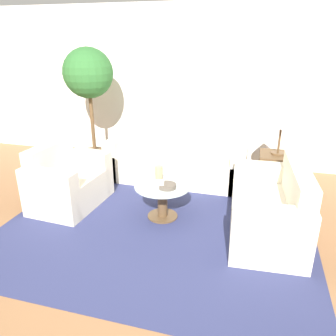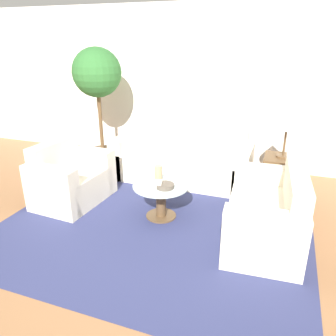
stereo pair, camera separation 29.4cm
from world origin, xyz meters
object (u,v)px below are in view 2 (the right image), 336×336
(loveseat, at_px, (270,216))
(coffee_table, at_px, (161,196))
(vase, at_px, (158,173))
(table_lamp, at_px, (288,121))
(bowl, at_px, (165,186))
(sofa_main, at_px, (182,161))
(armchair, at_px, (69,181))
(book_stack, at_px, (153,184))
(potted_plant, at_px, (98,83))

(loveseat, xyz_separation_m, coffee_table, (-1.27, 0.05, -0.01))
(coffee_table, xyz_separation_m, vase, (-0.08, 0.13, 0.24))
(table_lamp, distance_m, vase, 1.79)
(coffee_table, height_order, bowl, bowl)
(table_lamp, xyz_separation_m, vase, (-1.41, -0.97, -0.55))
(loveseat, height_order, table_lamp, table_lamp)
(sofa_main, bearing_deg, loveseat, -42.75)
(armchair, bearing_deg, bowl, -88.94)
(armchair, distance_m, book_stack, 1.26)
(loveseat, xyz_separation_m, bowl, (-1.20, -0.01, 0.17))
(armchair, bearing_deg, table_lamp, -63.82)
(sofa_main, distance_m, potted_plant, 1.84)
(sofa_main, xyz_separation_m, bowl, (0.19, -1.30, 0.17))
(armchair, relative_size, potted_plant, 0.54)
(coffee_table, bearing_deg, vase, 122.12)
(vase, bearing_deg, table_lamp, 34.47)
(vase, relative_size, book_stack, 0.83)
(armchair, bearing_deg, potted_plant, 15.06)
(vase, bearing_deg, coffee_table, -57.88)
(coffee_table, distance_m, vase, 0.29)
(table_lamp, bearing_deg, armchair, -157.60)
(coffee_table, distance_m, potted_plant, 2.34)
(sofa_main, height_order, loveseat, sofa_main)
(sofa_main, xyz_separation_m, vase, (0.04, -1.11, 0.24))
(table_lamp, xyz_separation_m, book_stack, (-1.39, -1.17, -0.61))
(table_lamp, distance_m, book_stack, 1.92)
(sofa_main, xyz_separation_m, loveseat, (1.39, -1.29, 0.00))
(table_lamp, bearing_deg, loveseat, -92.76)
(potted_plant, bearing_deg, table_lamp, -4.32)
(sofa_main, relative_size, coffee_table, 3.09)
(sofa_main, bearing_deg, armchair, -134.12)
(loveseat, height_order, book_stack, loveseat)
(potted_plant, bearing_deg, sofa_main, -3.03)
(loveseat, relative_size, table_lamp, 2.25)
(potted_plant, relative_size, vase, 10.49)
(loveseat, distance_m, vase, 1.38)
(loveseat, bearing_deg, vase, -101.12)
(vase, bearing_deg, bowl, -50.31)
(book_stack, bearing_deg, vase, 80.65)
(coffee_table, bearing_deg, sofa_main, 95.48)
(potted_plant, relative_size, bowl, 9.08)
(vase, height_order, book_stack, vase)
(table_lamp, height_order, potted_plant, potted_plant)
(book_stack, bearing_deg, potted_plant, 123.72)
(table_lamp, bearing_deg, bowl, -137.37)
(coffee_table, relative_size, book_stack, 3.01)
(sofa_main, height_order, armchair, sofa_main)
(bowl, bearing_deg, armchair, 177.28)
(loveseat, height_order, bowl, loveseat)
(armchair, bearing_deg, book_stack, -89.79)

